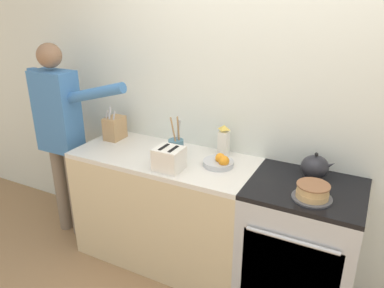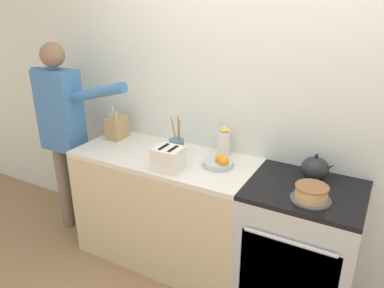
# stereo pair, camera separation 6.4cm
# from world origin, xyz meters

# --- Properties ---
(wall_back) EXTENTS (8.00, 0.04, 2.60)m
(wall_back) POSITION_xyz_m (0.00, 0.62, 1.30)
(wall_back) COLOR silver
(wall_back) RESTS_ON ground_plane
(counter_cabinet) EXTENTS (1.35, 0.60, 0.88)m
(counter_cabinet) POSITION_xyz_m (-0.69, 0.30, 0.44)
(counter_cabinet) COLOR beige
(counter_cabinet) RESTS_ON ground_plane
(stove_range) EXTENTS (0.70, 0.63, 0.88)m
(stove_range) POSITION_xyz_m (0.34, 0.30, 0.44)
(stove_range) COLOR #B7BABF
(stove_range) RESTS_ON ground_plane
(layer_cake) EXTENTS (0.23, 0.23, 0.09)m
(layer_cake) POSITION_xyz_m (0.39, 0.17, 0.93)
(layer_cake) COLOR #4C4C51
(layer_cake) RESTS_ON stove_range
(tea_kettle) EXTENTS (0.21, 0.17, 0.17)m
(tea_kettle) POSITION_xyz_m (0.35, 0.45, 0.96)
(tea_kettle) COLOR #232328
(tea_kettle) RESTS_ON stove_range
(knife_block) EXTENTS (0.12, 0.17, 0.27)m
(knife_block) POSITION_xyz_m (-1.22, 0.42, 0.98)
(knife_block) COLOR tan
(knife_block) RESTS_ON counter_cabinet
(utensil_crock) EXTENTS (0.11, 0.11, 0.31)m
(utensil_crock) POSITION_xyz_m (-0.60, 0.34, 0.96)
(utensil_crock) COLOR #477084
(utensil_crock) RESTS_ON counter_cabinet
(fruit_bowl) EXTENTS (0.21, 0.21, 0.09)m
(fruit_bowl) POSITION_xyz_m (-0.25, 0.32, 0.92)
(fruit_bowl) COLOR #B7BABF
(fruit_bowl) RESTS_ON counter_cabinet
(toaster) EXTENTS (0.20, 0.17, 0.16)m
(toaster) POSITION_xyz_m (-0.54, 0.12, 0.96)
(toaster) COLOR silver
(toaster) RESTS_ON counter_cabinet
(milk_carton) EXTENTS (0.07, 0.07, 0.23)m
(milk_carton) POSITION_xyz_m (-0.30, 0.51, 1.00)
(milk_carton) COLOR white
(milk_carton) RESTS_ON counter_cabinet
(person_baker) EXTENTS (0.93, 0.20, 1.64)m
(person_baker) POSITION_xyz_m (-1.61, 0.22, 0.98)
(person_baker) COLOR #7A6B5B
(person_baker) RESTS_ON ground_plane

